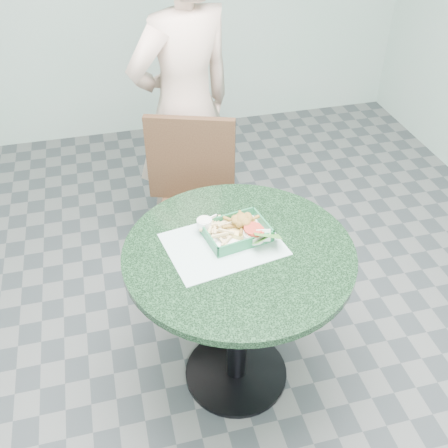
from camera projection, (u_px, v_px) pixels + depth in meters
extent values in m
cube|color=#303335|center=(236.00, 373.00, 2.45)|extent=(4.00, 5.00, 0.02)
cylinder|color=black|center=(236.00, 372.00, 2.45)|extent=(0.47, 0.47, 0.02)
cylinder|color=black|center=(237.00, 319.00, 2.22)|extent=(0.09, 0.09, 0.70)
cylinder|color=black|center=(239.00, 256.00, 2.00)|extent=(0.88, 0.88, 0.03)
cube|color=black|center=(201.00, 223.00, 2.62)|extent=(0.44, 0.44, 0.04)
cube|color=black|center=(191.00, 159.00, 2.62)|extent=(0.44, 0.04, 0.46)
cube|color=black|center=(172.00, 289.00, 2.58)|extent=(0.04, 0.04, 0.43)
cube|color=black|center=(246.00, 276.00, 2.66)|extent=(0.04, 0.04, 0.43)
cube|color=black|center=(161.00, 241.00, 2.87)|extent=(0.04, 0.04, 0.43)
cube|color=black|center=(228.00, 230.00, 2.95)|extent=(0.04, 0.04, 0.43)
imported|color=#C5A391|center=(184.00, 89.00, 2.63)|extent=(0.84, 0.71, 1.94)
cube|color=#A9C6C3|center=(223.00, 248.00, 2.01)|extent=(0.47, 0.39, 0.00)
cube|color=#1D653D|center=(236.00, 239.00, 2.04)|extent=(0.24, 0.17, 0.01)
cube|color=white|center=(236.00, 238.00, 2.04)|extent=(0.23, 0.16, 0.00)
cube|color=#1D653D|center=(231.00, 222.00, 2.09)|extent=(0.24, 0.01, 0.04)
cube|color=#1D653D|center=(242.00, 248.00, 1.96)|extent=(0.24, 0.01, 0.04)
cube|color=#1D653D|center=(265.00, 230.00, 2.05)|extent=(0.01, 0.17, 0.04)
cube|color=#1D653D|center=(207.00, 239.00, 2.00)|extent=(0.01, 0.17, 0.04)
cylinder|color=#E8C86E|center=(243.00, 232.00, 2.05)|extent=(0.13, 0.13, 0.02)
cylinder|color=white|center=(206.00, 223.00, 2.05)|extent=(0.06, 0.06, 0.03)
cylinder|color=silver|center=(206.00, 220.00, 2.04)|extent=(0.05, 0.05, 0.00)
cylinder|color=silver|center=(253.00, 241.00, 2.00)|extent=(0.09, 0.09, 0.03)
torus|color=#FFF2C6|center=(253.00, 238.00, 1.99)|extent=(0.08, 0.08, 0.01)
cylinder|color=#B02F20|center=(253.00, 236.00, 1.98)|extent=(0.07, 0.07, 0.01)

